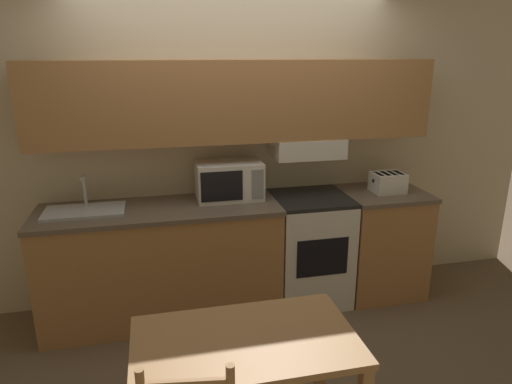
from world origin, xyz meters
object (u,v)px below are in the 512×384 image
Objects in this scene: stove_range at (309,248)px; dining_table at (245,358)px; microwave at (229,180)px; toaster at (388,182)px; sink_basin at (84,210)px.

dining_table is at bearing -119.99° from stove_range.
microwave is 1.91× the size of toaster.
microwave reaches higher than stove_range.
stove_range is 0.91m from microwave.
dining_table is at bearing -136.06° from toaster.
toaster is 0.25× the size of dining_table.
toaster is at bearing -1.83° from stove_range.
microwave reaches higher than dining_table.
toaster reaches higher than stove_range.
dining_table is at bearing -59.00° from sink_basin.
toaster is at bearing -5.34° from microwave.
sink_basin is at bearing 179.56° from toaster.
microwave is 0.91× the size of sink_basin.
microwave is at bearing 82.85° from dining_table.
microwave reaches higher than sink_basin.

